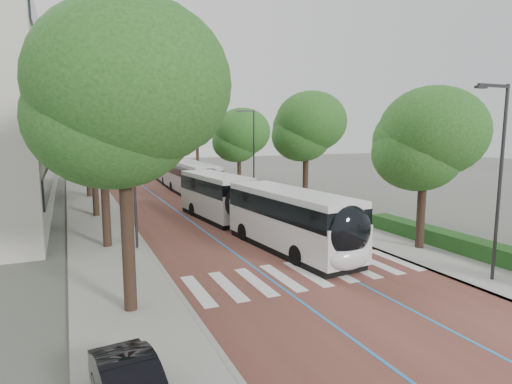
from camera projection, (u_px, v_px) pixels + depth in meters
ground at (315, 282)px, 17.95m from camera, size 160.00×160.00×0.00m
road at (148, 180)px, 54.14m from camera, size 11.00×140.00×0.02m
sidewalk_left at (84, 183)px, 51.13m from camera, size 4.00×140.00×0.12m
sidewalk_right at (205, 177)px, 57.14m from camera, size 4.00×140.00×0.12m
kerb_left at (101, 182)px, 51.89m from camera, size 0.20×140.00×0.14m
kerb_right at (191, 178)px, 56.37m from camera, size 0.20×140.00×0.14m
zebra_crossing at (307, 273)px, 18.93m from camera, size 10.55×3.60×0.01m
lane_line_left at (135, 181)px, 53.50m from camera, size 0.12×126.00×0.01m
lane_line_right at (161, 179)px, 54.78m from camera, size 0.12×126.00×0.01m
hedge at (470, 246)px, 21.52m from camera, size 1.20×14.00×0.80m
streetlight_near at (498, 168)px, 17.19m from camera, size 1.82×0.20×8.00m
streetlight_far at (252, 146)px, 39.81m from camera, size 1.82×0.20×8.00m
lamp_post_left at (134, 173)px, 22.15m from camera, size 0.14×0.14×8.00m
trees_left at (87, 124)px, 36.75m from camera, size 6.50×61.40×9.97m
trees_right at (257, 133)px, 41.30m from camera, size 5.98×47.65×8.97m
lead_bus at (255, 209)px, 25.68m from camera, size 4.25×18.55×3.20m
bus_queued_0 at (193, 179)px, 40.82m from camera, size 2.63×12.42×3.20m
bus_queued_1 at (169, 169)px, 52.07m from camera, size 3.14×12.51×3.20m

